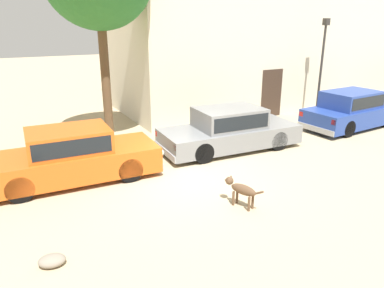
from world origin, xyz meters
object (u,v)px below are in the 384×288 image
object	(u,v)px
parked_sedan_nearest	(72,155)
street_lamp	(322,56)
parked_sedan_third	(352,109)
stray_dog_spotted	(241,189)
parked_sedan_second	(230,129)

from	to	relation	value
parked_sedan_nearest	street_lamp	distance (m)	11.37
parked_sedan_nearest	parked_sedan_third	world-z (taller)	parked_sedan_third
parked_sedan_third	stray_dog_spotted	size ratio (longest dim) A/B	4.45
parked_sedan_second	stray_dog_spotted	bearing A→B (deg)	-116.93
parked_sedan_nearest	street_lamp	xyz separation A→B (m)	(11.02, 2.01, 1.95)
parked_sedan_second	parked_sedan_third	distance (m)	5.78
parked_sedan_second	stray_dog_spotted	world-z (taller)	parked_sedan_second
parked_sedan_nearest	stray_dog_spotted	bearing A→B (deg)	-44.50
parked_sedan_third	stray_dog_spotted	bearing A→B (deg)	-160.57
parked_sedan_nearest	stray_dog_spotted	size ratio (longest dim) A/B	4.55
parked_sedan_nearest	parked_sedan_third	xyz separation A→B (m)	(10.90, 0.07, 0.03)
parked_sedan_nearest	parked_sedan_second	distance (m)	5.13
parked_sedan_second	parked_sedan_nearest	bearing A→B (deg)	-175.37
stray_dog_spotted	parked_sedan_nearest	bearing A→B (deg)	22.63
parked_sedan_third	parked_sedan_nearest	bearing A→B (deg)	176.24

